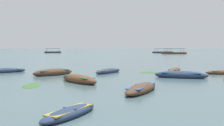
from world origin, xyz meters
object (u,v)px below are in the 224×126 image
object	(u,v)px
rowboat_0	(181,75)
rowboat_7	(141,89)
rowboat_11	(174,70)
ferry_0	(163,52)
rowboat_12	(70,113)
rowboat_2	(108,71)
rowboat_9	(79,79)
rowboat_3	(4,71)
rowboat_13	(53,73)
ferry_2	(174,53)
ferry_1	(53,52)

from	to	relation	value
rowboat_0	rowboat_7	xyz separation A→B (m)	(-4.66, -6.78, -0.05)
rowboat_11	ferry_0	distance (m)	102.66
rowboat_11	rowboat_12	xyz separation A→B (m)	(-9.32, -17.18, -0.06)
rowboat_0	rowboat_2	xyz separation A→B (m)	(-6.26, 4.55, -0.05)
rowboat_0	rowboat_11	xyz separation A→B (m)	(0.98, 5.13, -0.04)
rowboat_9	rowboat_3	bearing A→B (deg)	137.27
rowboat_7	rowboat_13	xyz separation A→B (m)	(-7.02, 9.55, 0.06)
rowboat_12	ferry_2	bearing A→B (deg)	71.04
rowboat_13	ferry_2	distance (m)	88.93
rowboat_2	rowboat_0	bearing A→B (deg)	-35.99
rowboat_2	rowboat_3	world-z (taller)	rowboat_3
rowboat_2	rowboat_12	xyz separation A→B (m)	(-2.07, -16.60, -0.05)
rowboat_3	ferry_0	xyz separation A→B (m)	(42.58, 99.42, 0.26)
rowboat_0	rowboat_12	distance (m)	14.65
rowboat_0	rowboat_7	world-z (taller)	rowboat_0
ferry_1	rowboat_12	bearing A→B (deg)	-79.25
rowboat_2	rowboat_13	size ratio (longest dim) A/B	0.98
rowboat_12	ferry_2	world-z (taller)	ferry_2
rowboat_2	rowboat_7	world-z (taller)	rowboat_7
ferry_2	rowboat_12	bearing A→B (deg)	-108.96
rowboat_0	rowboat_12	bearing A→B (deg)	-124.67
rowboat_13	ferry_0	distance (m)	108.59
rowboat_0	rowboat_13	bearing A→B (deg)	166.68
rowboat_12	ferry_2	distance (m)	101.49
rowboat_7	rowboat_11	world-z (taller)	rowboat_11
rowboat_9	ferry_2	bearing A→B (deg)	68.85
rowboat_11	ferry_0	xyz separation A→B (m)	(24.23, 99.76, 0.26)
rowboat_12	ferry_2	xyz separation A→B (m)	(32.98, 95.98, 0.31)
rowboat_2	ferry_0	distance (m)	105.17
rowboat_3	ferry_1	world-z (taller)	ferry_1
rowboat_0	rowboat_13	xyz separation A→B (m)	(-11.68, 2.77, 0.01)
rowboat_2	ferry_1	distance (m)	107.97
rowboat_12	rowboat_13	distance (m)	15.19
rowboat_13	ferry_0	bearing A→B (deg)	70.14
rowboat_7	rowboat_12	bearing A→B (deg)	-124.91
rowboat_12	rowboat_7	bearing A→B (deg)	55.09
rowboat_13	ferry_1	bearing A→B (deg)	100.48
rowboat_9	ferry_0	distance (m)	112.60
ferry_1	rowboat_3	bearing A→B (deg)	-82.30
rowboat_12	rowboat_2	bearing A→B (deg)	82.89
rowboat_3	rowboat_9	size ratio (longest dim) A/B	1.02
rowboat_2	ferry_1	world-z (taller)	ferry_1
rowboat_9	rowboat_13	bearing A→B (deg)	119.08
rowboat_2	ferry_1	xyz separation A→B (m)	(-25.16, 105.00, 0.26)
rowboat_7	ferry_1	size ratio (longest dim) A/B	0.51
rowboat_0	ferry_0	world-z (taller)	ferry_0
ferry_2	rowboat_9	bearing A→B (deg)	-111.15
ferry_0	ferry_1	distance (m)	56.83
rowboat_9	ferry_0	size ratio (longest dim) A/B	0.39
ferry_2	rowboat_0	bearing A→B (deg)	-106.37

